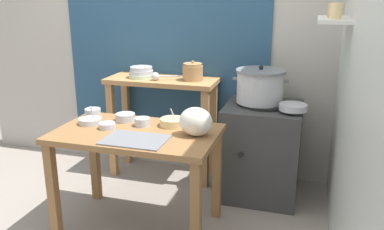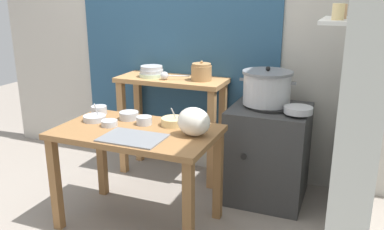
# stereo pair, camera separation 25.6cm
# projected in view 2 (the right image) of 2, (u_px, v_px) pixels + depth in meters

# --- Properties ---
(ground_plane) EXTENTS (9.00, 9.00, 0.00)m
(ground_plane) POSITION_uv_depth(u_px,v_px,m) (139.00, 218.00, 3.04)
(ground_plane) COLOR gray
(wall_back) EXTENTS (4.40, 0.12, 2.60)m
(wall_back) POSITION_uv_depth(u_px,v_px,m) (202.00, 29.00, 3.60)
(wall_back) COLOR #B2ADA3
(wall_back) RESTS_ON ground
(wall_right) EXTENTS (0.30, 3.20, 2.60)m
(wall_right) POSITION_uv_depth(u_px,v_px,m) (361.00, 50.00, 2.34)
(wall_right) COLOR silver
(wall_right) RESTS_ON ground
(prep_table) EXTENTS (1.10, 0.66, 0.72)m
(prep_table) POSITION_uv_depth(u_px,v_px,m) (137.00, 144.00, 2.81)
(prep_table) COLOR olive
(prep_table) RESTS_ON ground
(back_shelf_table) EXTENTS (0.96, 0.40, 0.90)m
(back_shelf_table) POSITION_uv_depth(u_px,v_px,m) (172.00, 102.00, 3.61)
(back_shelf_table) COLOR #B27F4C
(back_shelf_table) RESTS_ON ground
(stove_block) EXTENTS (0.60, 0.61, 0.78)m
(stove_block) POSITION_uv_depth(u_px,v_px,m) (268.00, 153.00, 3.26)
(stove_block) COLOR #383838
(stove_block) RESTS_ON ground
(steamer_pot) EXTENTS (0.44, 0.39, 0.30)m
(steamer_pot) POSITION_uv_depth(u_px,v_px,m) (267.00, 88.00, 3.14)
(steamer_pot) COLOR #B7BABF
(steamer_pot) RESTS_ON stove_block
(clay_pot) EXTENTS (0.17, 0.17, 0.17)m
(clay_pot) POSITION_uv_depth(u_px,v_px,m) (201.00, 72.00, 3.43)
(clay_pot) COLOR #A37A4C
(clay_pot) RESTS_ON back_shelf_table
(bowl_stack_enamel) EXTENTS (0.22, 0.22, 0.10)m
(bowl_stack_enamel) POSITION_uv_depth(u_px,v_px,m) (152.00, 72.00, 3.58)
(bowl_stack_enamel) COLOR #B7D1AD
(bowl_stack_enamel) RESTS_ON back_shelf_table
(ladle) EXTENTS (0.24, 0.11, 0.07)m
(ladle) POSITION_uv_depth(u_px,v_px,m) (165.00, 76.00, 3.47)
(ladle) COLOR #B7BABF
(ladle) RESTS_ON back_shelf_table
(serving_tray) EXTENTS (0.40, 0.28, 0.01)m
(serving_tray) POSITION_uv_depth(u_px,v_px,m) (133.00, 138.00, 2.60)
(serving_tray) COLOR slate
(serving_tray) RESTS_ON prep_table
(plastic_bag) EXTENTS (0.22, 0.16, 0.19)m
(plastic_bag) POSITION_uv_depth(u_px,v_px,m) (194.00, 122.00, 2.63)
(plastic_bag) COLOR silver
(plastic_bag) RESTS_ON prep_table
(wide_pan) EXTENTS (0.21, 0.21, 0.05)m
(wide_pan) POSITION_uv_depth(u_px,v_px,m) (298.00, 110.00, 2.94)
(wide_pan) COLOR #B7BABF
(wide_pan) RESTS_ON stove_block
(prep_bowl_0) EXTENTS (0.16, 0.16, 0.14)m
(prep_bowl_0) POSITION_uv_depth(u_px,v_px,m) (95.00, 118.00, 2.96)
(prep_bowl_0) COLOR #B7BABF
(prep_bowl_0) RESTS_ON prep_table
(prep_bowl_1) EXTENTS (0.18, 0.18, 0.14)m
(prep_bowl_1) POSITION_uv_depth(u_px,v_px,m) (174.00, 121.00, 2.85)
(prep_bowl_1) COLOR #E5C684
(prep_bowl_1) RESTS_ON prep_table
(prep_bowl_2) EXTENTS (0.11, 0.11, 0.04)m
(prep_bowl_2) POSITION_uv_depth(u_px,v_px,m) (109.00, 123.00, 2.84)
(prep_bowl_2) COLOR #B7BABF
(prep_bowl_2) RESTS_ON prep_table
(prep_bowl_3) EXTENTS (0.14, 0.14, 0.06)m
(prep_bowl_3) POSITION_uv_depth(u_px,v_px,m) (129.00, 115.00, 2.99)
(prep_bowl_3) COLOR #B7BABF
(prep_bowl_3) RESTS_ON prep_table
(prep_bowl_4) EXTENTS (0.12, 0.12, 0.06)m
(prep_bowl_4) POSITION_uv_depth(u_px,v_px,m) (99.00, 110.00, 3.11)
(prep_bowl_4) COLOR #B7BABF
(prep_bowl_4) RESTS_ON prep_table
(prep_bowl_5) EXTENTS (0.11, 0.11, 0.06)m
(prep_bowl_5) POSITION_uv_depth(u_px,v_px,m) (144.00, 120.00, 2.87)
(prep_bowl_5) COLOR #B7BABF
(prep_bowl_5) RESTS_ON prep_table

